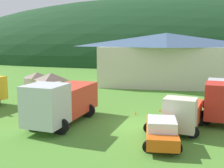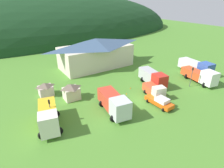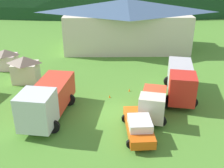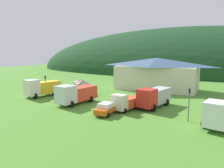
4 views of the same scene
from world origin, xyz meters
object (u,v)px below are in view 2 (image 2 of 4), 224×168
heavy_rig_striped (48,117)px  tow_truck_silver (114,103)px  service_pickup_orange (160,102)px  play_shed_pink (46,89)px  traffic_cone_near_pickup (126,94)px  traffic_cone_mid_row (130,89)px  traffic_light_west (50,110)px  light_truck_cream (154,91)px  box_truck_blue (196,67)px  play_shed_cream (71,91)px  crane_truck_red (153,77)px  depot_building (96,52)px  traffic_light_east (192,75)px  heavy_rig_white (201,76)px

heavy_rig_striped → tow_truck_silver: size_ratio=0.93×
service_pickup_orange → play_shed_pink: bearing=-136.5°
traffic_cone_near_pickup → traffic_cone_mid_row: 2.48m
traffic_cone_mid_row → heavy_rig_striped: bearing=-169.7°
traffic_light_west → play_shed_pink: bearing=79.6°
light_truck_cream → traffic_light_west: size_ratio=1.30×
light_truck_cream → box_truck_blue: size_ratio=0.60×
traffic_cone_mid_row → play_shed_cream: bearing=166.7°
light_truck_cream → crane_truck_red: bearing=152.3°
depot_building → traffic_cone_mid_row: bearing=-92.2°
tow_truck_silver → traffic_light_west: bearing=-96.1°
service_pickup_orange → traffic_light_east: traffic_light_east is taller
traffic_light_east → traffic_cone_mid_row: size_ratio=6.62×
light_truck_cream → traffic_cone_near_pickup: (-3.69, 3.48, -1.27)m
heavy_rig_striped → traffic_cone_near_pickup: bearing=109.3°
traffic_light_east → service_pickup_orange: bearing=-170.8°
play_shed_pink → heavy_rig_white: size_ratio=0.32×
play_shed_cream → box_truck_blue: 29.66m
box_truck_blue → traffic_light_east: size_ratio=2.08×
heavy_rig_striped → traffic_cone_near_pickup: heavy_rig_striped is taller
light_truck_cream → traffic_cone_mid_row: bearing=-148.0°
traffic_light_east → traffic_cone_near_pickup: size_ratio=7.23×
traffic_cone_mid_row → traffic_cone_near_pickup: bearing=-145.9°
light_truck_cream → traffic_light_west: traffic_light_west is taller
heavy_rig_striped → traffic_cone_near_pickup: 15.10m
play_shed_cream → heavy_rig_white: size_ratio=0.35×
box_truck_blue → traffic_light_east: bearing=-55.8°
service_pickup_orange → traffic_cone_near_pickup: bearing=-163.6°
depot_building → heavy_rig_striped: size_ratio=2.64×
play_shed_pink → tow_truck_silver: (7.46, -11.57, 0.49)m
play_shed_pink → box_truck_blue: bearing=-15.0°
light_truck_cream → crane_truck_red: size_ratio=0.68×
traffic_light_east → traffic_cone_near_pickup: traffic_light_east is taller
depot_building → crane_truck_red: (4.31, -16.24, -2.03)m
heavy_rig_white → light_truck_cream: bearing=-84.8°
box_truck_blue → heavy_rig_striped: bearing=-81.2°
depot_building → traffic_light_east: 23.33m
depot_building → light_truck_cream: bearing=-87.0°
crane_truck_red → traffic_cone_mid_row: bearing=-92.2°
play_shed_pink → service_pickup_orange: play_shed_pink is taller
tow_truck_silver → traffic_light_east: 18.04m
box_truck_blue → traffic_light_west: size_ratio=2.16×
tow_truck_silver → traffic_cone_mid_row: 9.03m
traffic_light_west → traffic_light_east: size_ratio=0.96×
heavy_rig_striped → traffic_cone_near_pickup: size_ratio=12.67×
play_shed_cream → service_pickup_orange: (11.44, -10.29, -0.69)m
play_shed_pink → crane_truck_red: 21.11m
heavy_rig_striped → traffic_cone_near_pickup: (14.89, 1.70, -1.81)m
play_shed_cream → traffic_cone_near_pickup: 10.22m
heavy_rig_white → service_pickup_orange: heavy_rig_white is taller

